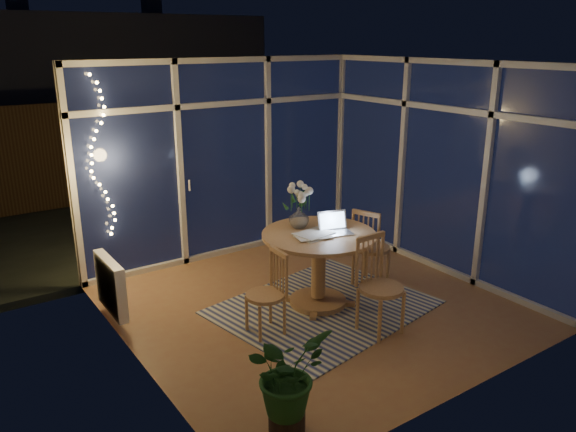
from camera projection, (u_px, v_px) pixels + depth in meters
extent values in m
plane|color=#9D6544|center=(313.00, 305.00, 6.23)|extent=(4.00, 4.00, 0.00)
plane|color=white|center=(317.00, 63.00, 5.44)|extent=(4.00, 4.00, 0.00)
cube|color=beige|center=(224.00, 159.00, 7.40)|extent=(4.00, 0.04, 2.60)
cube|color=beige|center=(474.00, 249.00, 4.26)|extent=(4.00, 0.04, 2.60)
cube|color=beige|center=(127.00, 227.00, 4.75)|extent=(0.04, 4.00, 2.60)
cube|color=beige|center=(445.00, 168.00, 6.91)|extent=(0.04, 4.00, 2.60)
cube|color=silver|center=(225.00, 160.00, 7.37)|extent=(4.00, 0.10, 2.60)
cube|color=silver|center=(442.00, 168.00, 6.89)|extent=(0.10, 4.00, 2.60)
cube|color=white|center=(111.00, 285.00, 5.76)|extent=(0.10, 0.70, 0.58)
cube|color=black|center=(173.00, 200.00, 10.44)|extent=(12.00, 6.00, 0.10)
cube|color=#3A2615|center=(134.00, 148.00, 10.27)|extent=(11.00, 0.08, 1.80)
cube|color=#373942|center=(95.00, 67.00, 12.40)|extent=(7.00, 3.00, 2.20)
sphere|color=black|center=(133.00, 206.00, 8.33)|extent=(0.90, 0.90, 0.90)
cube|color=beige|center=(323.00, 307.00, 6.16)|extent=(2.44, 2.08, 0.01)
cylinder|color=#9F7147|center=(318.00, 269.00, 6.11)|extent=(1.42, 1.42, 0.84)
cube|color=#9F7147|center=(265.00, 293.00, 5.50)|extent=(0.42, 0.42, 0.87)
cube|color=#9F7147|center=(372.00, 246.00, 6.61)|extent=(0.58, 0.58, 0.97)
cube|color=#9F7147|center=(381.00, 286.00, 5.51)|extent=(0.47, 0.47, 1.00)
imported|color=white|center=(299.00, 218.00, 6.14)|extent=(0.23, 0.23, 0.21)
imported|color=silver|center=(331.00, 222.00, 6.30)|extent=(0.18, 0.18, 0.04)
cube|color=silver|center=(313.00, 235.00, 5.89)|extent=(0.39, 0.31, 0.02)
cube|color=black|center=(323.00, 233.00, 5.98)|extent=(0.12, 0.07, 0.01)
imported|color=#19481B|center=(287.00, 386.00, 4.13)|extent=(0.65, 0.60, 0.76)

